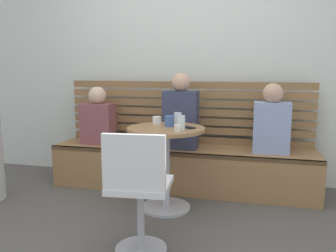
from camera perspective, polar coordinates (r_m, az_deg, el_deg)
ground at (r=2.69m, az=-3.26°, el=-18.32°), size 8.00×8.00×0.00m
back_wall at (r=3.98m, az=3.65°, el=12.25°), size 5.20×0.10×2.90m
booth_bench at (r=3.69m, az=2.22°, el=-6.81°), size 2.70×0.52×0.44m
booth_backrest at (r=3.81m, az=3.01°, el=2.26°), size 2.65×0.04×0.67m
cafe_table at (r=3.09m, az=-0.34°, el=-4.30°), size 0.68×0.68×0.74m
white_chair at (r=2.35m, az=-4.88°, el=-10.13°), size 0.43×0.43×0.85m
person_adult at (r=3.55m, az=2.09°, el=1.83°), size 0.34×0.22×0.76m
person_child_left at (r=3.51m, az=16.48°, el=0.60°), size 0.34×0.22×0.67m
person_child_middle at (r=3.87m, az=-11.30°, el=1.18°), size 0.34×0.22×0.62m
cup_ceramic_white at (r=3.24m, az=-1.81°, el=0.96°), size 0.08×0.08×0.07m
cup_glass_tall at (r=2.92m, az=2.12°, el=0.55°), size 0.07×0.07×0.12m
cup_mug_blue at (r=3.09m, az=0.24°, el=0.80°), size 0.08×0.08×0.09m
cup_water_clear at (r=3.20m, az=1.60°, el=1.22°), size 0.07×0.07×0.11m
cup_espresso_small at (r=2.84m, az=1.57°, el=-0.37°), size 0.06×0.06×0.05m
phone_on_table at (r=3.03m, az=3.22°, el=-0.23°), size 0.15×0.14×0.01m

